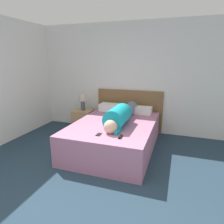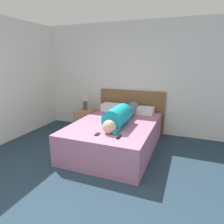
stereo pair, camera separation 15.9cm
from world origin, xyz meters
TOP-DOWN VIEW (x-y plane):
  - wall_back at (0.00, 3.53)m, footprint 5.94×0.06m
  - bed at (-0.07, 2.31)m, footprint 1.50×2.08m
  - headboard at (-0.07, 3.46)m, footprint 1.62×0.04m
  - nightstand at (-1.14, 3.06)m, footprint 0.47×0.40m
  - table_lamp at (-1.14, 3.06)m, footprint 0.20×0.20m
  - person_lying at (0.06, 2.33)m, footprint 0.36×1.65m
  - pillow_near_headboard at (-0.45, 3.16)m, footprint 0.50×0.31m
  - pillow_second at (0.29, 3.16)m, footprint 0.48×0.31m
  - tv_remote at (0.27, 1.60)m, footprint 0.04×0.15m
  - cell_phone at (-0.10, 1.60)m, footprint 0.06×0.13m

SIDE VIEW (x-z plane):
  - nightstand at x=-1.14m, z-range 0.00..0.53m
  - bed at x=-0.07m, z-range 0.00..0.55m
  - headboard at x=-0.07m, z-range 0.00..1.03m
  - cell_phone at x=-0.10m, z-range 0.55..0.57m
  - tv_remote at x=0.27m, z-range 0.55..0.58m
  - pillow_second at x=0.29m, z-range 0.55..0.70m
  - pillow_near_headboard at x=-0.45m, z-range 0.55..0.72m
  - person_lying at x=0.06m, z-range 0.53..0.89m
  - table_lamp at x=-1.14m, z-range 0.60..1.00m
  - wall_back at x=0.00m, z-range 0.00..2.60m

